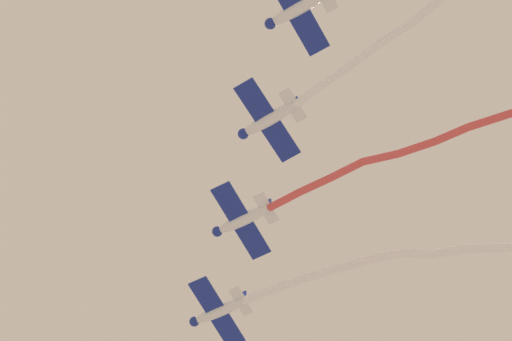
{
  "coord_description": "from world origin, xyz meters",
  "views": [
    {
      "loc": [
        29.06,
        44.56,
        5.85
      ],
      "look_at": [
        10.55,
        15.69,
        76.87
      ],
      "focal_mm": 65.86,
      "sensor_mm": 36.0,
      "label": 1
    }
  ],
  "objects_px": {
    "airplane_lead": "(218,312)",
    "airplane_left_wing": "(242,220)",
    "airplane_right_wing": "(268,120)",
    "airplane_slot": "(297,9)"
  },
  "relations": [
    {
      "from": "airplane_lead",
      "to": "airplane_slot",
      "type": "bearing_deg",
      "value": 130.19
    },
    {
      "from": "airplane_lead",
      "to": "airplane_slot",
      "type": "height_order",
      "value": "airplane_slot"
    },
    {
      "from": "airplane_lead",
      "to": "airplane_right_wing",
      "type": "bearing_deg",
      "value": 130.2
    },
    {
      "from": "airplane_lead",
      "to": "airplane_left_wing",
      "type": "relative_size",
      "value": 0.99
    },
    {
      "from": "airplane_left_wing",
      "to": "airplane_slot",
      "type": "distance_m",
      "value": 19.08
    },
    {
      "from": "airplane_left_wing",
      "to": "airplane_slot",
      "type": "height_order",
      "value": "airplane_slot"
    },
    {
      "from": "airplane_lead",
      "to": "airplane_slot",
      "type": "distance_m",
      "value": 28.62
    },
    {
      "from": "airplane_left_wing",
      "to": "airplane_slot",
      "type": "relative_size",
      "value": 0.99
    },
    {
      "from": "airplane_right_wing",
      "to": "airplane_slot",
      "type": "relative_size",
      "value": 1.01
    },
    {
      "from": "airplane_left_wing",
      "to": "airplane_right_wing",
      "type": "bearing_deg",
      "value": 131.23
    }
  ]
}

